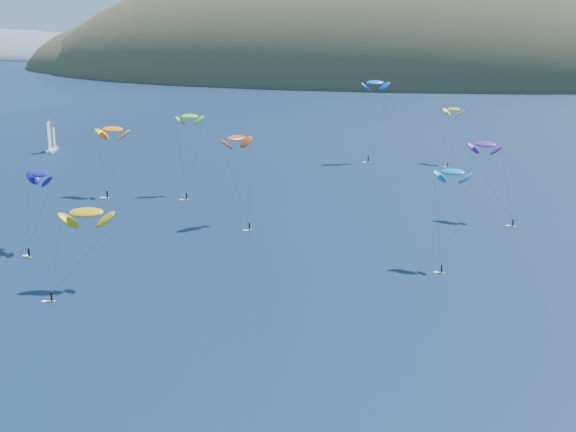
# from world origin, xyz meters

# --- Properties ---
(island) EXTENTS (730.00, 300.00, 210.00)m
(island) POSITION_xyz_m (39.40, 562.36, -10.74)
(island) COLOR #3D3526
(island) RESTS_ON ground
(sailboat) EXTENTS (10.32, 8.84, 12.49)m
(sailboat) POSITION_xyz_m (-97.71, 188.23, 0.99)
(sailboat) COLOR silver
(sailboat) RESTS_ON ground
(kitesurfer_1) EXTENTS (9.82, 8.78, 20.57)m
(kitesurfer_1) POSITION_xyz_m (-50.11, 129.94, 17.86)
(kitesurfer_1) COLOR gold
(kitesurfer_1) RESTS_ON ground
(kitesurfer_2) EXTENTS (10.47, 13.64, 16.58)m
(kitesurfer_2) POSITION_xyz_m (-26.07, 57.71, 13.88)
(kitesurfer_2) COLOR gold
(kitesurfer_2) RESTS_ON ground
(kitesurfer_3) EXTENTS (8.13, 13.42, 23.23)m
(kitesurfer_3) POSITION_xyz_m (-29.95, 135.91, 21.09)
(kitesurfer_3) COLOR gold
(kitesurfer_3) RESTS_ON ground
(kitesurfer_4) EXTENTS (10.28, 8.92, 28.60)m
(kitesurfer_4) POSITION_xyz_m (16.81, 192.86, 25.95)
(kitesurfer_4) COLOR gold
(kitesurfer_4) RESTS_ON ground
(kitesurfer_5) EXTENTS (7.70, 9.74, 20.77)m
(kitesurfer_5) POSITION_xyz_m (40.14, 83.02, 18.71)
(kitesurfer_5) COLOR gold
(kitesurfer_5) RESTS_ON ground
(kitesurfer_6) EXTENTS (11.96, 11.09, 20.34)m
(kitesurfer_6) POSITION_xyz_m (48.70, 121.73, 18.07)
(kitesurfer_6) COLOR gold
(kitesurfer_6) RESTS_ON ground
(kitesurfer_9) EXTENTS (9.07, 11.78, 22.58)m
(kitesurfer_9) POSITION_xyz_m (-9.59, 106.72, 20.28)
(kitesurfer_9) COLOR gold
(kitesurfer_9) RESTS_ON ground
(kitesurfer_10) EXTENTS (9.47, 13.32, 18.44)m
(kitesurfer_10) POSITION_xyz_m (-46.19, 79.59, 15.97)
(kitesurfer_10) COLOR gold
(kitesurfer_10) RESTS_ON ground
(kitesurfer_11) EXTENTS (8.09, 14.49, 19.55)m
(kitesurfer_11) POSITION_xyz_m (42.64, 194.29, 17.44)
(kitesurfer_11) COLOR gold
(kitesurfer_11) RESTS_ON ground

